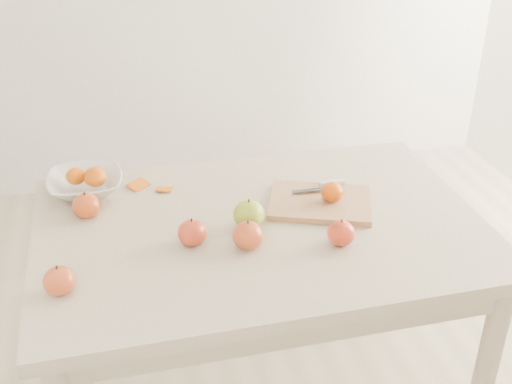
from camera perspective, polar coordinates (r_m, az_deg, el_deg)
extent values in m
cube|color=#C5B595|center=(1.74, 0.39, -3.36)|extent=(1.20, 0.80, 0.04)
cylinder|color=#BCAA8E|center=(2.21, -15.80, -8.65)|extent=(0.06, 0.06, 0.71)
cylinder|color=#BCAA8E|center=(2.38, 11.09, -4.97)|extent=(0.06, 0.06, 0.71)
cube|color=tan|center=(1.82, 5.73, -0.95)|extent=(0.34, 0.29, 0.02)
ellipsoid|color=#D83A07|center=(1.80, 6.79, 0.01)|extent=(0.06, 0.06, 0.05)
imported|color=silver|center=(1.93, -14.91, 0.71)|extent=(0.22, 0.22, 0.05)
ellipsoid|color=orange|center=(1.93, -15.73, 1.37)|extent=(0.06, 0.06, 0.05)
ellipsoid|color=#CF5C07|center=(1.91, -14.11, 1.33)|extent=(0.07, 0.07, 0.06)
cube|color=#CC5C0E|center=(1.94, -10.38, 0.52)|extent=(0.07, 0.07, 0.01)
cube|color=orange|center=(1.91, -8.14, 0.18)|extent=(0.05, 0.05, 0.01)
cube|color=silver|center=(1.89, 6.74, 0.79)|extent=(0.08, 0.02, 0.01)
cube|color=#34363B|center=(1.84, 4.68, 0.14)|extent=(0.10, 0.02, 0.00)
ellipsoid|color=#669B15|center=(1.70, -0.64, -2.01)|extent=(0.08, 0.08, 0.08)
ellipsoid|color=maroon|center=(1.64, -5.67, -3.62)|extent=(0.08, 0.08, 0.07)
ellipsoid|color=#A41310|center=(1.62, -0.71, -3.88)|extent=(0.08, 0.08, 0.07)
ellipsoid|color=maroon|center=(1.81, -14.86, -1.19)|extent=(0.08, 0.08, 0.07)
ellipsoid|color=#A61320|center=(1.65, 7.56, -3.65)|extent=(0.07, 0.07, 0.07)
ellipsoid|color=maroon|center=(1.53, -17.09, -7.55)|extent=(0.07, 0.07, 0.07)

